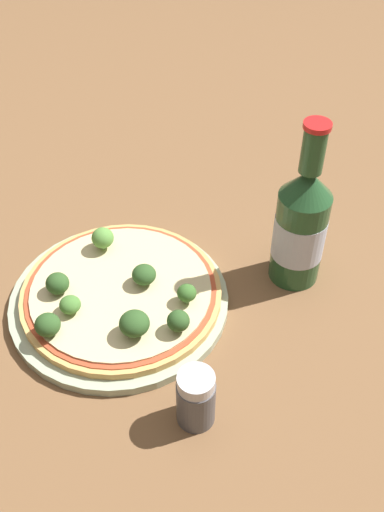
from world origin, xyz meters
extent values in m
plane|color=brown|center=(0.00, 0.00, 0.00)|extent=(3.00, 3.00, 0.00)
cylinder|color=#A3B293|center=(0.00, -0.02, 0.01)|extent=(0.27, 0.27, 0.01)
cylinder|color=tan|center=(0.00, -0.02, 0.02)|extent=(0.25, 0.25, 0.01)
cylinder|color=#B74728|center=(0.00, -0.02, 0.02)|extent=(0.24, 0.24, 0.00)
cylinder|color=beige|center=(0.00, -0.02, 0.02)|extent=(0.22, 0.22, 0.00)
cylinder|color=#7A9E5B|center=(0.01, 0.01, 0.03)|extent=(0.01, 0.01, 0.01)
ellipsoid|color=#2D5123|center=(0.01, 0.01, 0.04)|extent=(0.03, 0.03, 0.02)
cylinder|color=#7A9E5B|center=(0.01, -0.12, 0.03)|extent=(0.01, 0.01, 0.01)
ellipsoid|color=#2D5123|center=(0.01, -0.12, 0.04)|extent=(0.03, 0.03, 0.03)
cylinder|color=#7A9E5B|center=(-0.08, 0.00, 0.03)|extent=(0.01, 0.01, 0.01)
ellipsoid|color=#568E3D|center=(-0.08, 0.00, 0.04)|extent=(0.03, 0.03, 0.03)
cylinder|color=#7A9E5B|center=(-0.04, -0.08, 0.03)|extent=(0.01, 0.01, 0.01)
ellipsoid|color=#2D5123|center=(-0.04, -0.08, 0.04)|extent=(0.03, 0.03, 0.03)
cylinder|color=#7A9E5B|center=(0.06, 0.04, 0.03)|extent=(0.01, 0.01, 0.01)
ellipsoid|color=#386628|center=(0.06, 0.04, 0.04)|extent=(0.02, 0.02, 0.02)
cylinder|color=#7A9E5B|center=(0.07, -0.04, 0.03)|extent=(0.01, 0.01, 0.01)
ellipsoid|color=#2D5123|center=(0.07, -0.04, 0.04)|extent=(0.03, 0.03, 0.03)
cylinder|color=#7A9E5B|center=(0.09, 0.01, 0.03)|extent=(0.01, 0.01, 0.01)
ellipsoid|color=#2D5123|center=(0.09, 0.01, 0.04)|extent=(0.03, 0.03, 0.02)
cylinder|color=#7A9E5B|center=(0.00, -0.08, 0.03)|extent=(0.01, 0.01, 0.01)
ellipsoid|color=#477A33|center=(0.00, -0.08, 0.04)|extent=(0.03, 0.03, 0.02)
cylinder|color=#234C28|center=(0.08, 0.19, 0.07)|extent=(0.06, 0.06, 0.13)
cylinder|color=#B2BCD1|center=(0.08, 0.19, 0.07)|extent=(0.07, 0.07, 0.06)
cone|color=#234C28|center=(0.08, 0.19, 0.15)|extent=(0.06, 0.06, 0.04)
cylinder|color=#234C28|center=(0.08, 0.19, 0.19)|extent=(0.03, 0.03, 0.06)
cylinder|color=red|center=(0.08, 0.19, 0.23)|extent=(0.03, 0.03, 0.01)
cylinder|color=#4C4C51|center=(0.19, -0.03, 0.03)|extent=(0.04, 0.04, 0.06)
cylinder|color=silver|center=(0.19, -0.03, 0.07)|extent=(0.04, 0.04, 0.01)
camera|label=1|loc=(0.46, -0.22, 0.57)|focal=42.00mm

